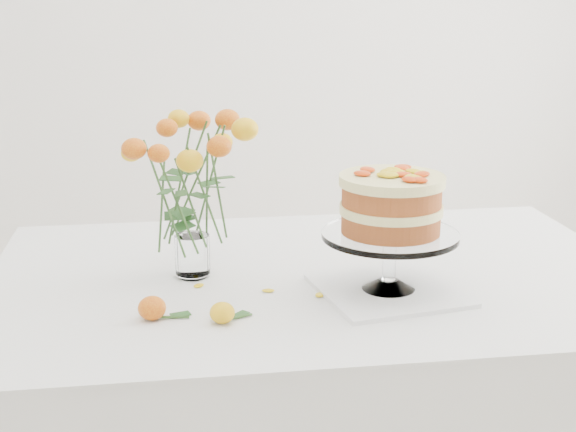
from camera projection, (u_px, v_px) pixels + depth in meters
name	position (u px, v px, depth m)	size (l,w,h in m)	color
table	(316.00, 307.00, 1.78)	(1.43, 0.93, 0.76)	tan
napkin	(388.00, 290.00, 1.64)	(0.27, 0.27, 0.01)	silver
cake_stand	(391.00, 210.00, 1.59)	(0.28, 0.28, 0.25)	white
rose_vase	(190.00, 178.00, 1.67)	(0.32, 0.32, 0.37)	white
loose_rose_near	(222.00, 313.00, 1.49)	(0.08, 0.05, 0.04)	#FFA816
loose_rose_far	(152.00, 308.00, 1.50)	(0.10, 0.05, 0.05)	#BD3309
stray_petal_a	(268.00, 291.00, 1.64)	(0.03, 0.02, 0.00)	yellow
stray_petal_b	(320.00, 295.00, 1.62)	(0.03, 0.02, 0.00)	yellow
stray_petal_c	(343.00, 301.00, 1.59)	(0.03, 0.02, 0.00)	yellow
stray_petal_d	(199.00, 286.00, 1.67)	(0.03, 0.02, 0.00)	yellow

